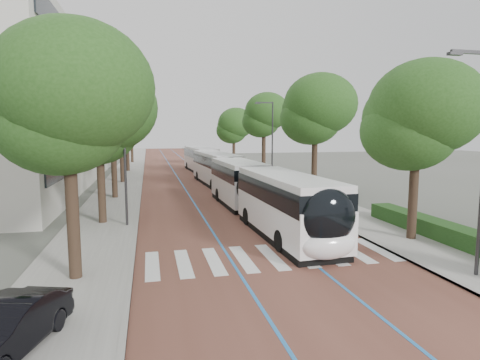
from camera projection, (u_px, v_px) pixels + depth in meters
The scene contains 18 objects.
ground at pixel (274, 265), 16.13m from camera, with size 160.00×160.00×0.00m, color #51544C.
road at pixel (185, 170), 54.83m from camera, with size 11.00×140.00×0.02m, color brown.
sidewalk_left at pixel (128, 171), 53.17m from camera, with size 4.00×140.00×0.12m, color gray.
sidewalk_right at pixel (238, 169), 56.49m from camera, with size 4.00×140.00×0.12m, color gray.
kerb_left at pixel (143, 171), 53.59m from camera, with size 0.20×140.00×0.14m, color gray.
kerb_right at pixel (225, 169), 56.07m from camera, with size 0.20×140.00×0.14m, color gray.
zebra_crossing at pixel (272, 257), 17.14m from camera, with size 10.55×3.60×0.01m.
lane_line_left at pixel (173, 170), 54.48m from camera, with size 0.12×126.00×0.01m, color #2570B9.
lane_line_right at pixel (197, 170), 55.19m from camera, with size 0.12×126.00×0.01m, color #2570B9.
hedge at pixel (467, 239), 18.09m from camera, with size 1.20×14.00×0.80m, color #183B14.
streetlight_far at pixel (271, 137), 38.30m from camera, with size 1.82×0.20×8.00m.
lamp_post_left at pixel (125, 154), 22.02m from camera, with size 0.14×0.14×8.00m, color #303033.
trees_left at pixel (120, 119), 39.29m from camera, with size 6.02×60.69×9.63m.
trees_right at pixel (283, 121), 37.94m from camera, with size 5.54×47.36×9.14m.
lead_bus at pixel (262, 194), 23.83m from camera, with size 3.18×18.47×3.20m.
bus_queued_0 at pixel (217, 169), 39.64m from camera, with size 3.22×12.52×3.20m.
bus_queued_1 at pixel (201, 160), 52.45m from camera, with size 3.26×12.53×3.20m.
parked_car at pixel (7, 328), 9.42m from camera, with size 1.34×3.84×1.27m, color black.
Camera 1 is at (-4.83, -14.89, 5.37)m, focal length 30.00 mm.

